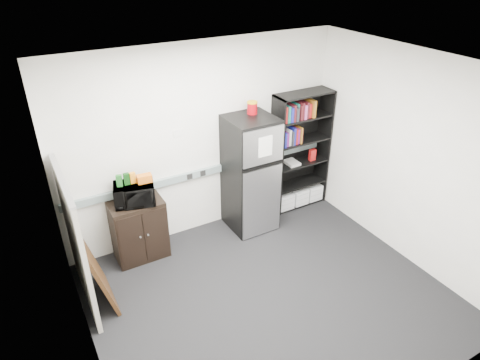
{
  "coord_description": "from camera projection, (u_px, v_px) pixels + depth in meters",
  "views": [
    {
      "loc": [
        -2.18,
        -3.14,
        3.72
      ],
      "look_at": [
        0.1,
        0.9,
        1.14
      ],
      "focal_mm": 32.0,
      "sensor_mm": 36.0,
      "label": 1
    }
  ],
  "objects": [
    {
      "name": "floor",
      "position": [
        270.0,
        296.0,
        5.14
      ],
      "size": [
        4.0,
        4.0,
        0.0
      ],
      "primitive_type": "plane",
      "color": "black",
      "rests_on": "ground"
    },
    {
      "name": "wall_back",
      "position": [
        203.0,
        142.0,
        5.81
      ],
      "size": [
        4.0,
        0.02,
        2.7
      ],
      "primitive_type": "cube",
      "color": "silver",
      "rests_on": "floor"
    },
    {
      "name": "wall_right",
      "position": [
        408.0,
        159.0,
        5.34
      ],
      "size": [
        0.02,
        3.5,
        2.7
      ],
      "primitive_type": "cube",
      "color": "silver",
      "rests_on": "floor"
    },
    {
      "name": "wall_left",
      "position": [
        77.0,
        262.0,
        3.62
      ],
      "size": [
        0.02,
        3.5,
        2.7
      ],
      "primitive_type": "cube",
      "color": "silver",
      "rests_on": "floor"
    },
    {
      "name": "ceiling",
      "position": [
        280.0,
        73.0,
        3.82
      ],
      "size": [
        4.0,
        3.5,
        0.02
      ],
      "primitive_type": "cube",
      "color": "white",
      "rests_on": "wall_back"
    },
    {
      "name": "electrical_raceway",
      "position": [
        205.0,
        172.0,
        6.01
      ],
      "size": [
        3.92,
        0.05,
        0.1
      ],
      "primitive_type": "cube",
      "color": "gray",
      "rests_on": "wall_back"
    },
    {
      "name": "wall_note",
      "position": [
        178.0,
        133.0,
        5.56
      ],
      "size": [
        0.14,
        0.0,
        0.1
      ],
      "primitive_type": "cube",
      "color": "white",
      "rests_on": "wall_back"
    },
    {
      "name": "bookshelf",
      "position": [
        300.0,
        152.0,
        6.54
      ],
      "size": [
        0.9,
        0.34,
        1.85
      ],
      "color": "black",
      "rests_on": "floor"
    },
    {
      "name": "cubicle_partition",
      "position": [
        76.0,
        241.0,
        4.75
      ],
      "size": [
        0.06,
        1.3,
        1.62
      ],
      "color": "#9F9B8D",
      "rests_on": "floor"
    },
    {
      "name": "cabinet",
      "position": [
        139.0,
        230.0,
        5.61
      ],
      "size": [
        0.67,
        0.45,
        0.84
      ],
      "color": "black",
      "rests_on": "floor"
    },
    {
      "name": "microwave",
      "position": [
        134.0,
        194.0,
        5.33
      ],
      "size": [
        0.56,
        0.45,
        0.27
      ],
      "primitive_type": "imported",
      "rotation": [
        0.0,
        0.0,
        -0.26
      ],
      "color": "black",
      "rests_on": "cabinet"
    },
    {
      "name": "snack_box_a",
      "position": [
        119.0,
        181.0,
        5.18
      ],
      "size": [
        0.08,
        0.07,
        0.15
      ],
      "primitive_type": "cube",
      "rotation": [
        0.0,
        0.0,
        -0.32
      ],
      "color": "#1A5B1D",
      "rests_on": "microwave"
    },
    {
      "name": "snack_box_b",
      "position": [
        127.0,
        179.0,
        5.22
      ],
      "size": [
        0.07,
        0.06,
        0.15
      ],
      "primitive_type": "cube",
      "rotation": [
        0.0,
        0.0,
        -0.1
      ],
      "color": "#0B330C",
      "rests_on": "microwave"
    },
    {
      "name": "snack_box_c",
      "position": [
        133.0,
        178.0,
        5.26
      ],
      "size": [
        0.07,
        0.05,
        0.14
      ],
      "primitive_type": "cube",
      "rotation": [
        0.0,
        0.0,
        0.03
      ],
      "color": "orange",
      "rests_on": "microwave"
    },
    {
      "name": "snack_bag",
      "position": [
        144.0,
        178.0,
        5.29
      ],
      "size": [
        0.19,
        0.12,
        0.1
      ],
      "primitive_type": "cube",
      "rotation": [
        0.0,
        0.0,
        -0.1
      ],
      "color": "orange",
      "rests_on": "microwave"
    },
    {
      "name": "refrigerator",
      "position": [
        250.0,
        174.0,
        6.05
      ],
      "size": [
        0.64,
        0.67,
        1.7
      ],
      "rotation": [
        0.0,
        0.0,
        0.01
      ],
      "color": "black",
      "rests_on": "floor"
    },
    {
      "name": "coffee_can",
      "position": [
        252.0,
        107.0,
        5.72
      ],
      "size": [
        0.14,
        0.14,
        0.19
      ],
      "color": "#98070E",
      "rests_on": "refrigerator"
    },
    {
      "name": "framed_poster",
      "position": [
        95.0,
        268.0,
        4.86
      ],
      "size": [
        0.28,
        0.75,
        0.94
      ],
      "rotation": [
        0.0,
        -0.25,
        0.0
      ],
      "color": "black",
      "rests_on": "floor"
    }
  ]
}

